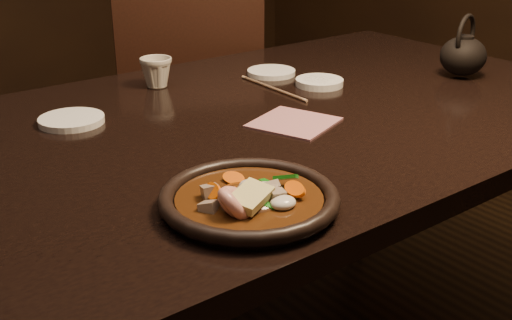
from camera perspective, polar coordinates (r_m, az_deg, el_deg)
table at (r=1.28m, az=-0.23°, el=0.58°), size 1.60×0.90×0.75m
chair at (r=1.99m, az=-6.11°, el=3.41°), size 0.57×0.57×0.92m
plate at (r=0.89m, az=-0.61°, el=-3.53°), size 0.25×0.25×0.03m
stirfry at (r=0.88m, az=-0.63°, el=-3.40°), size 0.16×0.14×0.06m
soy_dish at (r=1.47m, az=5.66°, el=6.89°), size 0.11×0.11×0.02m
saucer_left at (r=1.27m, az=-16.08°, el=3.43°), size 0.12×0.12×0.01m
saucer_right at (r=1.55m, az=1.37°, el=7.81°), size 0.12×0.12×0.01m
tea_cup at (r=1.46m, az=-8.86°, el=7.79°), size 0.09×0.08×0.07m
chopsticks at (r=1.43m, az=1.50°, el=6.40°), size 0.01×0.23×0.01m
napkin at (r=1.22m, az=3.40°, el=3.35°), size 0.18×0.18×0.00m
teapot at (r=1.60m, az=17.96°, el=8.97°), size 0.13×0.11×0.14m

